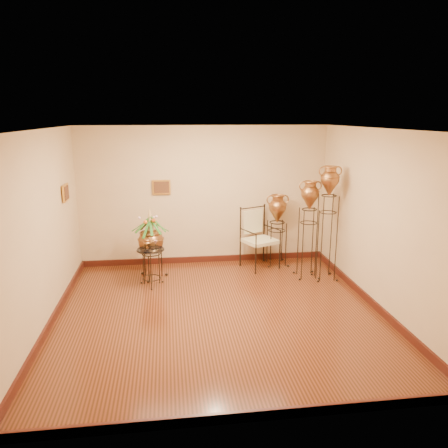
{
  "coord_description": "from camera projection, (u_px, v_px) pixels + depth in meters",
  "views": [
    {
      "loc": [
        -0.73,
        -6.19,
        2.99
      ],
      "look_at": [
        0.25,
        1.3,
        1.1
      ],
      "focal_mm": 35.0,
      "sensor_mm": 36.0,
      "label": 1
    }
  ],
  "objects": [
    {
      "name": "armchair",
      "position": [
        260.0,
        238.0,
        8.68
      ],
      "size": [
        0.87,
        0.85,
        1.21
      ],
      "rotation": [
        0.0,
        0.0,
        0.42
      ],
      "color": "black",
      "rests_on": "ground"
    },
    {
      "name": "amphora_short",
      "position": [
        277.0,
        229.0,
        8.84
      ],
      "size": [
        0.52,
        0.52,
        1.48
      ],
      "rotation": [
        0.0,
        0.0,
        -0.18
      ],
      "color": "black",
      "rests_on": "ground"
    },
    {
      "name": "room_shell",
      "position": [
        218.0,
        204.0,
        6.36
      ],
      "size": [
        5.02,
        5.02,
        2.81
      ],
      "color": "#D1B586",
      "rests_on": "ground"
    },
    {
      "name": "planter_urn",
      "position": [
        151.0,
        238.0,
        8.08
      ],
      "size": [
        0.83,
        0.83,
        1.38
      ],
      "rotation": [
        0.0,
        0.0,
        0.12
      ],
      "color": "black",
      "rests_on": "ground"
    },
    {
      "name": "ground",
      "position": [
        219.0,
        313.0,
        6.77
      ],
      "size": [
        5.0,
        5.0,
        0.0
      ],
      "primitive_type": "plane",
      "color": "maroon",
      "rests_on": "ground"
    },
    {
      "name": "amphora_mid",
      "position": [
        308.0,
        229.0,
        8.1
      ],
      "size": [
        0.44,
        0.44,
        1.86
      ],
      "rotation": [
        0.0,
        0.0,
        -0.07
      ],
      "color": "black",
      "rests_on": "ground"
    },
    {
      "name": "amphora_tall",
      "position": [
        327.0,
        222.0,
        7.97
      ],
      "size": [
        0.48,
        0.48,
        2.14
      ],
      "rotation": [
        0.0,
        0.0,
        -0.16
      ],
      "color": "black",
      "rests_on": "ground"
    },
    {
      "name": "side_table",
      "position": [
        151.0,
        266.0,
        7.8
      ],
      "size": [
        0.48,
        0.48,
        0.87
      ],
      "rotation": [
        0.0,
        0.0,
        0.02
      ],
      "color": "black",
      "rests_on": "ground"
    }
  ]
}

